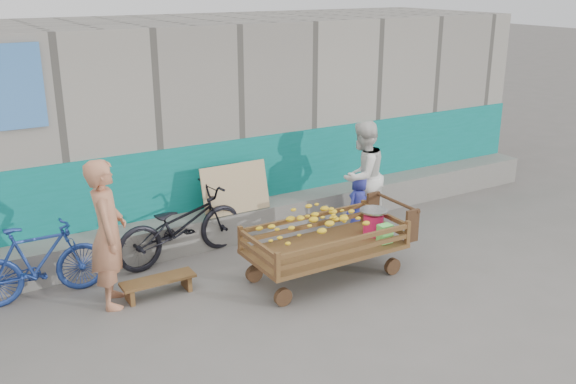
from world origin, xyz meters
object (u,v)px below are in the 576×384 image
vendor_man (108,234)px  child (360,203)px  bench (158,283)px  bicycle_blue (39,262)px  bicycle_dark (181,225)px  woman (362,176)px  banana_cart (323,233)px

vendor_man → child: (3.79, 0.33, -0.43)m
child → bench: bearing=-2.7°
bench → bicycle_blue: size_ratio=0.57×
bench → bicycle_dark: 1.10m
vendor_man → woman: (3.90, 0.43, -0.05)m
bench → bicycle_dark: bicycle_dark is taller
vendor_man → bicycle_dark: bearing=-39.3°
banana_cart → bicycle_dark: 1.95m
woman → bicycle_blue: woman is taller
banana_cart → woman: 1.87m
child → bicycle_dark: (-2.64, 0.42, 0.04)m
vendor_man → bicycle_dark: (1.15, 0.75, -0.38)m
banana_cart → bench: 2.07m
vendor_man → child: size_ratio=1.95×
banana_cart → bicycle_blue: bicycle_blue is taller
child → bicycle_dark: size_ratio=0.48×
woman → bicycle_blue: size_ratio=1.06×
bench → bicycle_dark: size_ratio=0.48×
banana_cart → bench: banana_cart is taller
banana_cart → bicycle_blue: (-3.13, 1.26, -0.15)m
bench → woman: size_ratio=0.54×
bench → child: child is taller
woman → child: size_ratio=1.84×
bench → woman: woman is taller
vendor_man → bench: bearing=-82.0°
child → bicycle_dark: 2.68m
bicycle_dark → bicycle_blue: bearing=88.1°
vendor_man → child: vendor_man is taller
bench → child: bearing=7.3°
bench → vendor_man: size_ratio=0.51×
bicycle_dark → bicycle_blue: (-1.84, -0.20, -0.02)m
banana_cart → bench: size_ratio=2.41×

